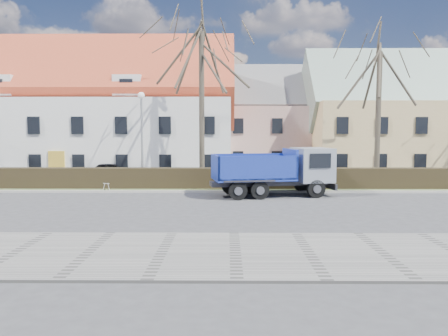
{
  "coord_description": "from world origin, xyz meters",
  "views": [
    {
      "loc": [
        -0.23,
        -21.4,
        3.76
      ],
      "look_at": [
        -0.44,
        3.34,
        1.6
      ],
      "focal_mm": 35.0,
      "sensor_mm": 36.0,
      "label": 1
    }
  ],
  "objects_px": {
    "dump_truck": "(269,171)",
    "cart_frame": "(104,187)",
    "parked_car_a": "(113,171)",
    "streetlight": "(142,140)"
  },
  "relations": [
    {
      "from": "cart_frame",
      "to": "parked_car_a",
      "type": "bearing_deg",
      "value": 99.69
    },
    {
      "from": "dump_truck",
      "to": "streetlight",
      "type": "xyz_separation_m",
      "value": [
        -7.92,
        3.74,
        1.73
      ]
    },
    {
      "from": "dump_truck",
      "to": "streetlight",
      "type": "bearing_deg",
      "value": 144.12
    },
    {
      "from": "parked_car_a",
      "to": "streetlight",
      "type": "bearing_deg",
      "value": -148.03
    },
    {
      "from": "dump_truck",
      "to": "cart_frame",
      "type": "distance_m",
      "value": 10.08
    },
    {
      "from": "dump_truck",
      "to": "parked_car_a",
      "type": "xyz_separation_m",
      "value": [
        -10.96,
        7.93,
        -0.74
      ]
    },
    {
      "from": "streetlight",
      "to": "parked_car_a",
      "type": "xyz_separation_m",
      "value": [
        -3.04,
        4.19,
        -2.47
      ]
    },
    {
      "from": "parked_car_a",
      "to": "dump_truck",
      "type": "bearing_deg",
      "value": -129.86
    },
    {
      "from": "dump_truck",
      "to": "parked_car_a",
      "type": "distance_m",
      "value": 13.55
    },
    {
      "from": "cart_frame",
      "to": "parked_car_a",
      "type": "relative_size",
      "value": 0.17
    }
  ]
}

